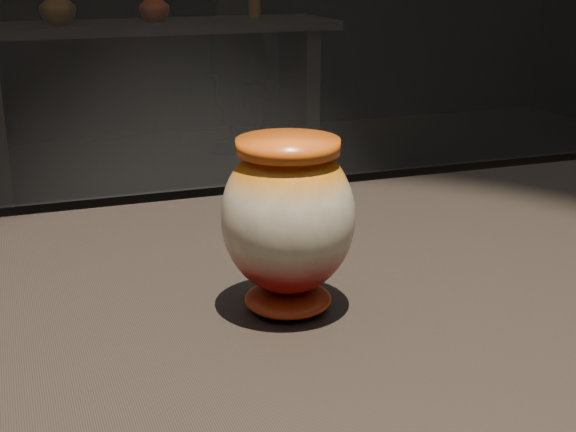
% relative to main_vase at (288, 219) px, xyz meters
% --- Properties ---
extents(main_vase, '(0.14, 0.14, 0.18)m').
position_rel_main_vase_xyz_m(main_vase, '(0.00, 0.00, 0.00)').
color(main_vase, maroon).
rests_on(main_vase, display_plinth).
extents(back_shelf, '(2.00, 0.60, 0.90)m').
position_rel_main_vase_xyz_m(back_shelf, '(0.55, 3.74, -0.36)').
color(back_shelf, black).
rests_on(back_shelf, ground).
extents(back_vase_left, '(0.23, 0.23, 0.19)m').
position_rel_main_vase_xyz_m(back_vase_left, '(0.06, 3.71, -0.00)').
color(back_vase_left, brown).
rests_on(back_vase_left, back_shelf).
extents(back_vase_mid, '(0.23, 0.23, 0.17)m').
position_rel_main_vase_xyz_m(back_vase_mid, '(0.57, 3.72, -0.01)').
color(back_vase_mid, maroon).
rests_on(back_vase_mid, back_shelf).
extents(back_vase_right, '(0.07, 0.07, 0.14)m').
position_rel_main_vase_xyz_m(back_vase_right, '(1.15, 3.79, -0.03)').
color(back_vase_right, brown).
rests_on(back_vase_right, back_shelf).
extents(visitor, '(0.77, 0.74, 1.78)m').
position_rel_main_vase_xyz_m(visitor, '(1.21, 4.36, -0.11)').
color(visitor, black).
rests_on(visitor, ground).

